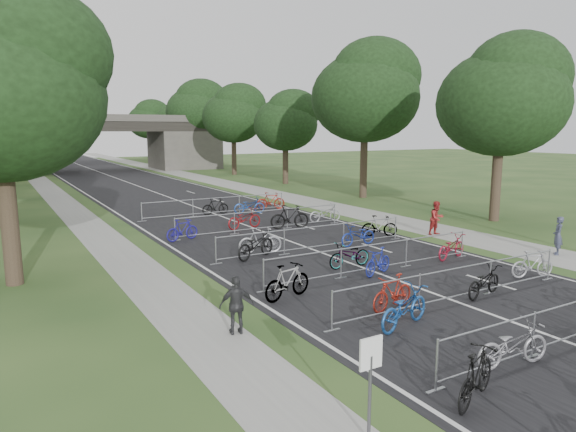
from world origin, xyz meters
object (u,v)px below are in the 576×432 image
Objects in this scene: park_sign at (370,369)px; pedestrian_b at (437,218)px; overpass_bridge at (96,143)px; pedestrian_a at (558,236)px; pedestrian_c at (237,305)px.

park_sign is 1.08× the size of pedestrian_b.
overpass_bridge reaches higher than pedestrian_a.
pedestrian_b is (7.06, -50.25, -2.69)m from overpass_bridge.
overpass_bridge is 50.81m from pedestrian_b.
pedestrian_c is (0.00, 5.28, -0.51)m from park_sign.
pedestrian_a is at bearing -162.86° from pedestrian_c.
overpass_bridge reaches higher than pedestrian_b.
pedestrian_a is 1.06× the size of pedestrian_c.
pedestrian_b is (13.86, 11.75, -0.42)m from park_sign.
park_sign reaches higher than pedestrian_a.
pedestrian_b is 1.11× the size of pedestrian_c.
pedestrian_c is at bearing -96.84° from overpass_bridge.
pedestrian_a reaches higher than pedestrian_c.
overpass_bridge reaches higher than park_sign.
park_sign reaches higher than pedestrian_b.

